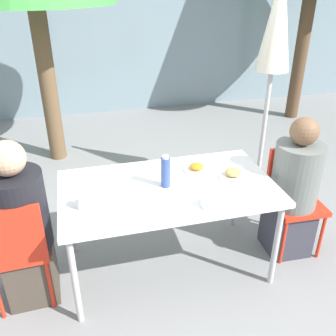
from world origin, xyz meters
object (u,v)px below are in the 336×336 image
object	(u,v)px
person_right	(293,193)
bottle	(166,172)
salad_bowl	(212,202)
chair_right	(293,191)
drinking_cup	(82,202)
person_left	(23,230)
chair_left	(17,246)
closed_umbrella	(276,35)

from	to	relation	value
person_right	bottle	distance (m)	1.10
person_right	salad_bowl	xyz separation A→B (m)	(-0.82, -0.28, 0.22)
chair_right	drinking_cup	size ratio (longest dim) A/B	9.93
person_left	person_right	distance (m)	2.08
chair_right	chair_left	bearing A→B (deg)	6.58
person_right	bottle	size ratio (longest dim) A/B	4.91
chair_left	drinking_cup	size ratio (longest dim) A/B	9.93
person_right	closed_umbrella	bearing A→B (deg)	-99.31
chair_left	closed_umbrella	size ratio (longest dim) A/B	0.40
closed_umbrella	salad_bowl	bearing A→B (deg)	-129.99
bottle	drinking_cup	bearing A→B (deg)	-167.18
chair_left	closed_umbrella	bearing A→B (deg)	21.10
person_left	bottle	xyz separation A→B (m)	(1.02, 0.05, 0.29)
closed_umbrella	bottle	distance (m)	1.70
person_right	drinking_cup	size ratio (longest dim) A/B	13.57
chair_right	salad_bowl	bearing A→B (deg)	24.66
chair_right	closed_umbrella	world-z (taller)	closed_umbrella
person_left	drinking_cup	size ratio (longest dim) A/B	14.04
chair_left	drinking_cup	xyz separation A→B (m)	(0.46, -0.01, 0.28)
chair_right	salad_bowl	size ratio (longest dim) A/B	5.78
chair_right	closed_umbrella	xyz separation A→B (m)	(0.14, 0.85, 1.12)
person_left	salad_bowl	bearing A→B (deg)	-14.94
chair_left	chair_right	xyz separation A→B (m)	(2.17, 0.16, 0.00)
person_left	chair_right	xyz separation A→B (m)	(2.13, 0.08, -0.06)
person_left	person_right	world-z (taller)	person_left
chair_left	bottle	size ratio (longest dim) A/B	3.60
chair_right	drinking_cup	bearing A→B (deg)	7.94
salad_bowl	bottle	bearing A→B (deg)	125.56
bottle	salad_bowl	distance (m)	0.41
chair_left	bottle	distance (m)	1.13
person_right	bottle	bearing A→B (deg)	-0.27
chair_left	drinking_cup	distance (m)	0.54
person_left	closed_umbrella	size ratio (longest dim) A/B	0.56
chair_left	salad_bowl	xyz separation A→B (m)	(1.30, -0.20, 0.26)
closed_umbrella	salad_bowl	distance (m)	1.79
bottle	drinking_cup	size ratio (longest dim) A/B	2.76
salad_bowl	chair_right	bearing A→B (deg)	22.31
person_left	drinking_cup	xyz separation A→B (m)	(0.42, -0.09, 0.22)
chair_left	closed_umbrella	xyz separation A→B (m)	(2.31, 1.01, 1.12)
person_left	bottle	world-z (taller)	person_left
closed_umbrella	bottle	bearing A→B (deg)	-144.88
closed_umbrella	drinking_cup	xyz separation A→B (m)	(-1.85, -1.01, -0.84)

